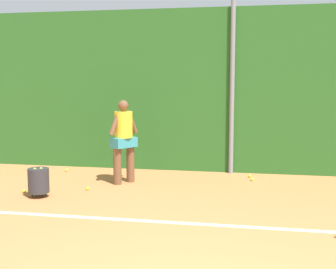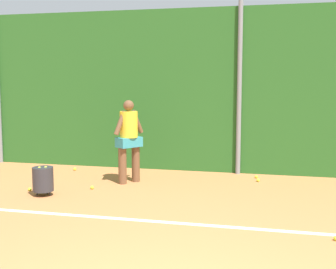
% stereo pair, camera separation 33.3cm
% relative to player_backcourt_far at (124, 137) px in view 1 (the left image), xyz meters
% --- Properties ---
extents(ground_plane, '(30.68, 30.68, 0.00)m').
position_rel_player_backcourt_far_xyz_m(ground_plane, '(2.00, -3.02, -0.91)').
color(ground_plane, '#C67542').
extents(hedge_fence_backdrop, '(19.94, 0.25, 3.53)m').
position_rel_player_backcourt_far_xyz_m(hedge_fence_backdrop, '(2.00, 1.53, 0.86)').
color(hedge_fence_backdrop, '#286023').
rests_on(hedge_fence_backdrop, ground_plane).
extents(fence_post_center, '(0.10, 0.10, 3.66)m').
position_rel_player_backcourt_far_xyz_m(fence_post_center, '(2.00, 1.36, 0.92)').
color(fence_post_center, gray).
rests_on(fence_post_center, ground_plane).
extents(court_baseline_paint, '(14.57, 0.10, 0.01)m').
position_rel_player_backcourt_far_xyz_m(court_baseline_paint, '(2.00, -2.26, -0.91)').
color(court_baseline_paint, white).
rests_on(court_baseline_paint, ground_plane).
extents(player_backcourt_far, '(0.50, 0.57, 1.62)m').
position_rel_player_backcourt_far_xyz_m(player_backcourt_far, '(0.00, 0.00, 0.00)').
color(player_backcourt_far, brown).
rests_on(player_backcourt_far, ground_plane).
extents(ball_hopper, '(0.36, 0.36, 0.51)m').
position_rel_player_backcourt_far_xyz_m(ball_hopper, '(-1.14, -1.30, -0.62)').
color(ball_hopper, '#2D2D33').
rests_on(ball_hopper, ground_plane).
extents(tennis_ball_1, '(0.07, 0.07, 0.07)m').
position_rel_player_backcourt_far_xyz_m(tennis_ball_1, '(2.41, 0.98, -0.88)').
color(tennis_ball_1, '#CCDB33').
rests_on(tennis_ball_1, ground_plane).
extents(tennis_ball_2, '(0.07, 0.07, 0.07)m').
position_rel_player_backcourt_far_xyz_m(tennis_ball_2, '(-1.54, -1.08, -0.88)').
color(tennis_ball_2, '#CCDB33').
rests_on(tennis_ball_2, ground_plane).
extents(tennis_ball_3, '(0.07, 0.07, 0.07)m').
position_rel_player_backcourt_far_xyz_m(tennis_ball_3, '(2.46, 0.66, -0.88)').
color(tennis_ball_3, '#CCDB33').
rests_on(tennis_ball_3, ground_plane).
extents(tennis_ball_6, '(0.07, 0.07, 0.07)m').
position_rel_player_backcourt_far_xyz_m(tennis_ball_6, '(-1.56, 0.85, -0.88)').
color(tennis_ball_6, '#CCDB33').
rests_on(tennis_ball_6, ground_plane).
extents(tennis_ball_12, '(0.07, 0.07, 0.07)m').
position_rel_player_backcourt_far_xyz_m(tennis_ball_12, '(-0.49, -0.69, -0.88)').
color(tennis_ball_12, '#CCDB33').
rests_on(tennis_ball_12, ground_plane).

